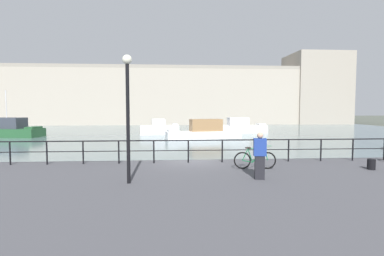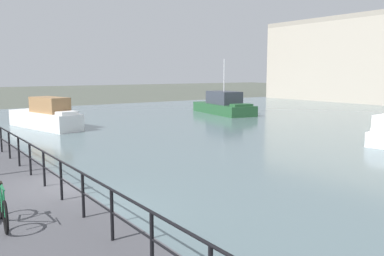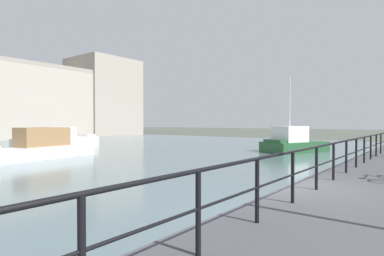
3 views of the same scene
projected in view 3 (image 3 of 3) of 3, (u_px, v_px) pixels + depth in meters
The scene contains 5 objects.
ground_plane at pixel (289, 221), 8.23m from camera, with size 240.00×240.00×0.00m, color #4C5147.
moored_green_narrowboat at pixel (40, 147), 22.34m from camera, with size 8.78×3.27×2.25m.
moored_harbor_tender at pixel (58, 141), 31.73m from camera, with size 8.31×2.86×2.17m.
moored_small_launch at pixel (293, 143), 27.35m from camera, with size 6.29×4.91×6.59m.
quay_railing at pixel (326, 157), 8.23m from camera, with size 24.08×0.07×1.08m.
Camera 3 is at (-8.02, -3.04, 2.61)m, focal length 29.16 mm.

